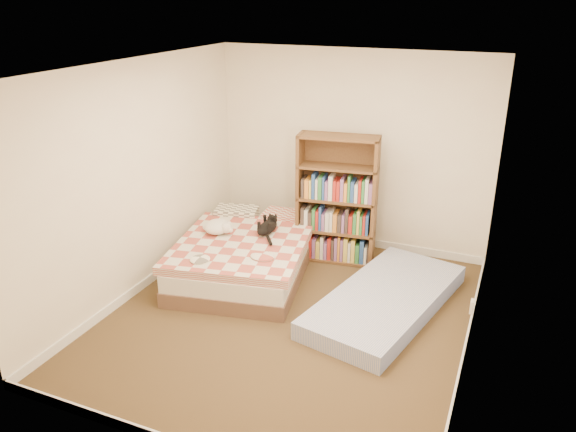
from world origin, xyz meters
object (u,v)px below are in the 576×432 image
at_px(bed, 246,254).
at_px(black_cat, 268,227).
at_px(white_dog, 218,227).
at_px(floor_mattress, 386,300).
at_px(bookshelf, 337,216).

bearing_deg(bed, black_cat, 37.02).
bearing_deg(black_cat, white_dog, -161.41).
height_order(floor_mattress, white_dog, white_dog).
bearing_deg(white_dog, black_cat, -8.18).
bearing_deg(floor_mattress, bookshelf, 145.67).
distance_m(bookshelf, floor_mattress, 1.36).
height_order(bookshelf, floor_mattress, bookshelf).
xyz_separation_m(bookshelf, black_cat, (-0.66, -0.55, -0.04)).
relative_size(floor_mattress, black_cat, 3.14).
bearing_deg(bed, floor_mattress, -16.49).
bearing_deg(black_cat, floor_mattress, -22.72).
relative_size(bookshelf, floor_mattress, 0.75).
relative_size(floor_mattress, white_dog, 4.80).
distance_m(bookshelf, white_dog, 1.45).
bearing_deg(floor_mattress, bed, -172.85).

